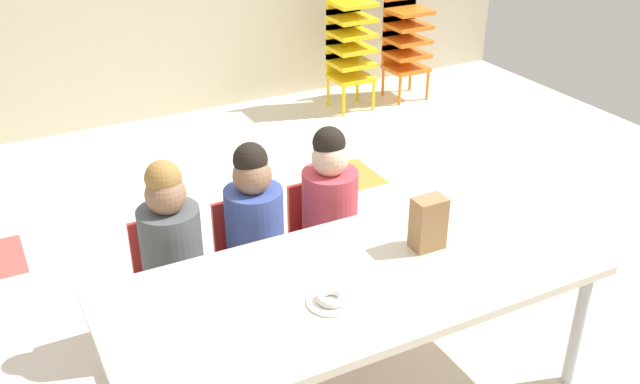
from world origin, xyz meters
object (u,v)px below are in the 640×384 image
Objects in this scene: paper_bag_brown at (428,223)px; paper_plate_near_edge at (331,302)px; kid_chair_yellow_stack at (349,38)px; donut_powdered_on_plate at (331,298)px; craft_table at (353,287)px; kid_chair_orange_stack at (405,37)px; seated_child_middle_seat at (254,220)px; seated_child_far_right at (329,202)px; seated_child_near_camera at (170,241)px.

paper_bag_brown is 0.55m from paper_plate_near_edge.
kid_chair_yellow_stack is 3.53m from donut_powdered_on_plate.
kid_chair_yellow_stack reaches higher than craft_table.
kid_chair_orange_stack reaches higher than paper_plate_near_edge.
paper_bag_brown is at bearing -48.85° from seated_child_middle_seat.
paper_bag_brown is at bearing -113.93° from kid_chair_yellow_stack.
seated_child_middle_seat is at bearing 89.41° from paper_plate_near_edge.
donut_powdered_on_plate is (-0.01, -0.74, 0.06)m from seated_child_middle_seat.
seated_child_far_right is 0.62m from paper_bag_brown.
craft_table is 0.68m from seated_child_far_right.
craft_table is at bearing -77.45° from seated_child_middle_seat.
kid_chair_orange_stack is at bearing 53.36° from craft_table.
seated_child_near_camera reaches higher than paper_bag_brown.
seated_child_near_camera reaches higher than kid_chair_orange_stack.
paper_plate_near_edge is at bearing -163.56° from paper_bag_brown.
seated_child_far_right is at bearing -130.25° from kid_chair_orange_stack.
kid_chair_yellow_stack reaches higher than donut_powdered_on_plate.
seated_child_far_right is (0.38, 0.00, 0.00)m from seated_child_middle_seat.
paper_plate_near_edge is (-0.52, -0.15, -0.11)m from paper_bag_brown.
seated_child_near_camera reaches higher than paper_plate_near_edge.
paper_plate_near_edge is at bearing -120.62° from kid_chair_yellow_stack.
paper_plate_near_edge is at bearing 0.00° from donut_powdered_on_plate.
seated_child_near_camera is 1.00× the size of seated_child_far_right.
seated_child_near_camera is at bearing -133.29° from kid_chair_yellow_stack.
seated_child_middle_seat reaches higher than paper_plate_near_edge.
kid_chair_yellow_stack is 0.54m from kid_chair_orange_stack.
paper_bag_brown is (-1.28, -2.89, 0.13)m from kid_chair_yellow_stack.
donut_powdered_on_plate is at bearing -117.58° from seated_child_far_right.
donut_powdered_on_plate is (0.00, 0.00, 0.02)m from paper_plate_near_edge.
kid_chair_orange_stack is at bearing -0.02° from kid_chair_yellow_stack.
seated_child_middle_seat is at bearing 0.00° from seated_child_near_camera.
donut_powdered_on_plate is (-0.39, -0.74, 0.06)m from seated_child_far_right.
kid_chair_yellow_stack is at bearing 60.69° from craft_table.
seated_child_middle_seat and seated_child_far_right have the same top height.
seated_child_middle_seat is 0.79m from paper_bag_brown.
kid_chair_orange_stack reaches higher than craft_table.
kid_chair_yellow_stack is (1.65, 2.94, 0.03)m from craft_table.
donut_powdered_on_plate is (-2.33, -3.04, 0.10)m from kid_chair_orange_stack.
seated_child_near_camera is 8.35× the size of donut_powdered_on_plate.
craft_table is at bearing -172.05° from paper_bag_brown.
kid_chair_orange_stack is at bearing 57.82° from paper_bag_brown.
donut_powdered_on_plate is (-0.52, -0.15, -0.09)m from paper_bag_brown.
donut_powdered_on_plate is at bearing -90.59° from seated_child_middle_seat.
seated_child_far_right reaches higher than donut_powdered_on_plate.
kid_chair_yellow_stack is at bearing 59.38° from donut_powdered_on_plate.
paper_bag_brown is at bearing -33.34° from seated_child_near_camera.
seated_child_near_camera is at bearing -139.59° from kid_chair_orange_stack.
craft_table is 2.06× the size of seated_child_middle_seat.
seated_child_near_camera is 0.88× the size of kid_chair_yellow_stack.
seated_child_far_right is 1.00× the size of kid_chair_orange_stack.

